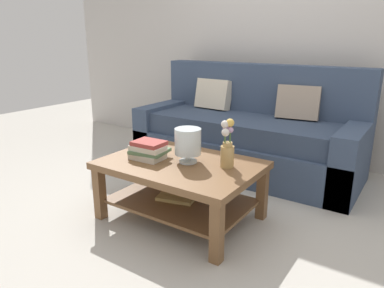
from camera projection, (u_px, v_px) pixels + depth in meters
ground_plane at (209, 207)px, 2.92m from camera, size 10.00×10.00×0.00m
back_wall at (291, 35)px, 3.84m from camera, size 6.40×0.12×2.70m
couch at (248, 135)px, 3.68m from camera, size 2.24×0.90×1.06m
coffee_table at (181, 177)px, 2.66m from camera, size 1.13×0.79×0.45m
book_stack_main at (148, 150)px, 2.67m from camera, size 0.29×0.26×0.13m
glass_hurricane_vase at (188, 142)px, 2.57m from camera, size 0.19×0.19×0.25m
flower_pitcher at (227, 147)px, 2.48m from camera, size 0.10×0.11×0.34m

